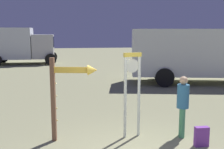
{
  "coord_description": "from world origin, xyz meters",
  "views": [
    {
      "loc": [
        -1.33,
        -4.88,
        2.62
      ],
      "look_at": [
        0.07,
        4.04,
        1.2
      ],
      "focal_mm": 43.74,
      "sensor_mm": 36.0,
      "label": 1
    }
  ],
  "objects_px": {
    "person_near_clock": "(183,103)",
    "box_truck_far": "(15,44)",
    "standing_clock": "(132,87)",
    "box_truck_near": "(196,53)",
    "arrow_sign": "(69,85)",
    "backpack": "(201,137)"
  },
  "relations": [
    {
      "from": "standing_clock",
      "to": "box_truck_far",
      "type": "bearing_deg",
      "value": 109.04
    },
    {
      "from": "standing_clock",
      "to": "box_truck_near",
      "type": "relative_size",
      "value": 0.29
    },
    {
      "from": "backpack",
      "to": "arrow_sign",
      "type": "bearing_deg",
      "value": 165.1
    },
    {
      "from": "standing_clock",
      "to": "arrow_sign",
      "type": "height_order",
      "value": "standing_clock"
    },
    {
      "from": "person_near_clock",
      "to": "box_truck_near",
      "type": "bearing_deg",
      "value": 62.11
    },
    {
      "from": "arrow_sign",
      "to": "box_truck_near",
      "type": "height_order",
      "value": "box_truck_near"
    },
    {
      "from": "box_truck_far",
      "to": "person_near_clock",
      "type": "bearing_deg",
      "value": -67.54
    },
    {
      "from": "arrow_sign",
      "to": "backpack",
      "type": "xyz_separation_m",
      "value": [
        2.98,
        -0.79,
        -1.15
      ]
    },
    {
      "from": "standing_clock",
      "to": "arrow_sign",
      "type": "distance_m",
      "value": 1.53
    },
    {
      "from": "arrow_sign",
      "to": "backpack",
      "type": "relative_size",
      "value": 4.36
    },
    {
      "from": "box_truck_far",
      "to": "arrow_sign",
      "type": "bearing_deg",
      "value": -75.75
    },
    {
      "from": "box_truck_near",
      "to": "backpack",
      "type": "bearing_deg",
      "value": -114.56
    },
    {
      "from": "arrow_sign",
      "to": "box_truck_near",
      "type": "relative_size",
      "value": 0.28
    },
    {
      "from": "arrow_sign",
      "to": "box_truck_near",
      "type": "bearing_deg",
      "value": 46.26
    },
    {
      "from": "backpack",
      "to": "standing_clock",
      "type": "bearing_deg",
      "value": 149.91
    },
    {
      "from": "backpack",
      "to": "box_truck_far",
      "type": "xyz_separation_m",
      "value": [
        -7.28,
        17.72,
        1.38
      ]
    },
    {
      "from": "person_near_clock",
      "to": "box_truck_far",
      "type": "bearing_deg",
      "value": 112.46
    },
    {
      "from": "standing_clock",
      "to": "box_truck_near",
      "type": "height_order",
      "value": "box_truck_near"
    },
    {
      "from": "backpack",
      "to": "box_truck_near",
      "type": "bearing_deg",
      "value": 65.44
    },
    {
      "from": "arrow_sign",
      "to": "box_truck_far",
      "type": "bearing_deg",
      "value": 104.25
    },
    {
      "from": "backpack",
      "to": "box_truck_far",
      "type": "bearing_deg",
      "value": 112.32
    },
    {
      "from": "box_truck_near",
      "to": "box_truck_far",
      "type": "distance_m",
      "value": 14.81
    }
  ]
}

